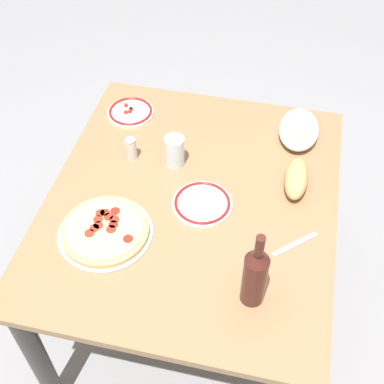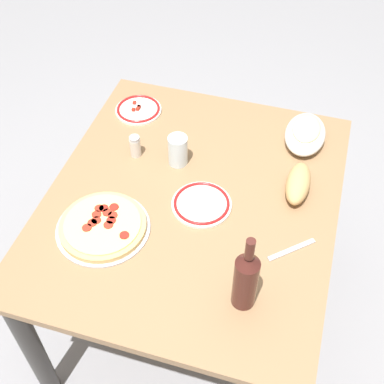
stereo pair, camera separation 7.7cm
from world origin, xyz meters
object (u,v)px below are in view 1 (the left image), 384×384
baked_pasta_dish (299,128)px  water_glass (175,151)px  dining_table (192,220)px  side_plate_far (202,203)px  spice_shaker (131,149)px  wine_bottle (255,275)px  side_plate_near (131,112)px  pepperoni_pizza (105,231)px  bread_loaf (296,178)px

baked_pasta_dish → water_glass: (-0.25, 0.42, 0.02)m
dining_table → side_plate_far: (-0.02, -0.04, 0.13)m
side_plate_far → spice_shaker: (0.17, 0.30, 0.03)m
dining_table → baked_pasta_dish: size_ratio=4.76×
wine_bottle → water_glass: 0.61m
side_plate_near → side_plate_far: size_ratio=0.91×
water_glass → side_plate_near: water_glass is taller
pepperoni_pizza → side_plate_far: pepperoni_pizza is taller
pepperoni_pizza → spice_shaker: spice_shaker is taller
dining_table → side_plate_near: side_plate_near is taller
bread_loaf → spice_shaker: bearing=89.0°
baked_pasta_dish → pepperoni_pizza: bearing=137.2°
side_plate_near → bread_loaf: 0.72m
dining_table → side_plate_far: size_ratio=5.59×
water_glass → spice_shaker: size_ratio=1.35×
baked_pasta_dish → side_plate_far: baked_pasta_dish is taller
water_glass → side_plate_far: bearing=-141.9°
wine_bottle → dining_table: bearing=36.9°
baked_pasta_dish → bread_loaf: size_ratio=1.23×
pepperoni_pizza → wine_bottle: 0.52m
water_glass → bread_loaf: bearing=-92.4°
baked_pasta_dish → bread_loaf: 0.26m
baked_pasta_dish → side_plate_near: 0.67m
wine_bottle → bread_loaf: bearing=-10.0°
dining_table → baked_pasta_dish: (0.40, -0.33, 0.16)m
bread_loaf → spice_shaker: spice_shaker is taller
side_plate_near → pepperoni_pizza: bearing=-170.3°
baked_pasta_dish → side_plate_near: bearing=91.0°
pepperoni_pizza → wine_bottle: wine_bottle is taller
dining_table → baked_pasta_dish: baked_pasta_dish is taller
dining_table → baked_pasta_dish: bearing=-39.3°
pepperoni_pizza → spice_shaker: (0.36, 0.02, 0.03)m
side_plate_near → water_glass: bearing=-133.9°
side_plate_near → side_plate_far: (-0.41, -0.38, -0.00)m
baked_pasta_dish → spice_shaker: (-0.25, 0.59, 0.00)m
baked_pasta_dish → spice_shaker: size_ratio=2.76×
dining_table → bread_loaf: size_ratio=5.85×
baked_pasta_dish → side_plate_far: (-0.42, 0.28, -0.03)m
dining_table → pepperoni_pizza: (-0.21, 0.24, 0.13)m
pepperoni_pizza → side_plate_far: size_ratio=1.50×
bread_loaf → side_plate_near: bearing=69.7°
water_glass → spice_shaker: water_glass is taller
dining_table → spice_shaker: bearing=60.7°
spice_shaker → wine_bottle: bearing=-133.3°
pepperoni_pizza → side_plate_near: bearing=9.7°
side_plate_near → spice_shaker: 0.26m
spice_shaker → baked_pasta_dish: bearing=-66.7°
baked_pasta_dish → spice_shaker: bearing=113.3°
baked_pasta_dish → wine_bottle: bearing=174.5°
water_glass → side_plate_far: 0.23m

